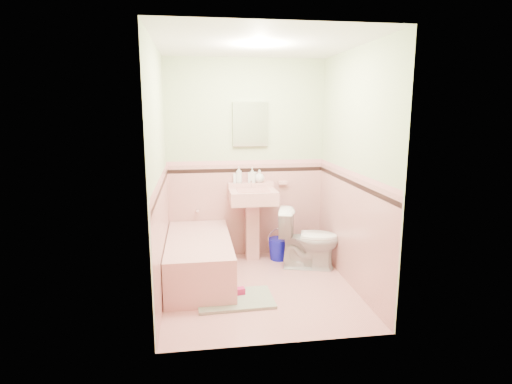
{
  "coord_description": "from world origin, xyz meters",
  "views": [
    {
      "loc": [
        -0.66,
        -4.16,
        1.88
      ],
      "look_at": [
        0.0,
        0.25,
        1.0
      ],
      "focal_mm": 29.44,
      "sensor_mm": 36.0,
      "label": 1
    }
  ],
  "objects": [
    {
      "name": "accent_back",
      "position": [
        0.0,
        1.08,
        1.12
      ],
      "size": [
        2.0,
        0.0,
        2.0
      ],
      "primitive_type": "plane",
      "rotation": [
        1.57,
        0.0,
        0.0
      ],
      "color": "black",
      "rests_on": "ground"
    },
    {
      "name": "wall_left",
      "position": [
        -1.0,
        0.0,
        1.25
      ],
      "size": [
        0.0,
        2.5,
        2.5
      ],
      "primitive_type": "plane",
      "rotation": [
        1.57,
        0.0,
        1.57
      ],
      "color": "#F5E7C8",
      "rests_on": "ground"
    },
    {
      "name": "sink_faucet",
      "position": [
        0.05,
        1.0,
        0.95
      ],
      "size": [
        0.02,
        0.02,
        0.1
      ],
      "primitive_type": "cylinder",
      "color": "silver",
      "rests_on": "sink"
    },
    {
      "name": "bath_mat",
      "position": [
        -0.29,
        -0.27,
        0.01
      ],
      "size": [
        0.76,
        0.52,
        0.03
      ],
      "primitive_type": "cube",
      "rotation": [
        0.0,
        0.0,
        0.03
      ],
      "color": "gray",
      "rests_on": "floor"
    },
    {
      "name": "soap_bottle_left",
      "position": [
        -0.1,
        1.04,
        1.07
      ],
      "size": [
        0.08,
        0.08,
        0.21
      ],
      "primitive_type": "imported",
      "rotation": [
        0.0,
        0.0,
        0.01
      ],
      "color": "#B2B2B2",
      "rests_on": "sink"
    },
    {
      "name": "wall_front",
      "position": [
        0.0,
        -1.1,
        1.25
      ],
      "size": [
        2.5,
        0.0,
        2.5
      ],
      "primitive_type": "plane",
      "rotation": [
        -1.57,
        0.0,
        0.0
      ],
      "color": "#F5E7C8",
      "rests_on": "ground"
    },
    {
      "name": "cap_right",
      "position": [
        0.98,
        0.0,
        1.22
      ],
      "size": [
        0.0,
        2.2,
        2.2
      ],
      "primitive_type": "plane",
      "rotation": [
        1.57,
        0.0,
        -1.57
      ],
      "color": "pink",
      "rests_on": "ground"
    },
    {
      "name": "soap_bottle_mid",
      "position": [
        0.07,
        1.04,
        1.06
      ],
      "size": [
        0.12,
        0.12,
        0.2
      ],
      "primitive_type": "imported",
      "rotation": [
        0.0,
        0.0,
        -0.42
      ],
      "color": "#B2B2B2",
      "rests_on": "sink"
    },
    {
      "name": "floor",
      "position": [
        0.0,
        0.0,
        0.0
      ],
      "size": [
        2.2,
        2.2,
        0.0
      ],
      "primitive_type": "plane",
      "color": "#DC9690",
      "rests_on": "ground"
    },
    {
      "name": "wainscot_left",
      "position": [
        -0.99,
        0.0,
        0.6
      ],
      "size": [
        0.0,
        2.2,
        2.2
      ],
      "primitive_type": "plane",
      "rotation": [
        1.57,
        0.0,
        1.57
      ],
      "color": "#DF9C95",
      "rests_on": "ground"
    },
    {
      "name": "soap_bottle_right",
      "position": [
        0.16,
        1.04,
        1.05
      ],
      "size": [
        0.16,
        0.16,
        0.16
      ],
      "primitive_type": "imported",
      "rotation": [
        0.0,
        0.0,
        -0.38
      ],
      "color": "#B2B2B2",
      "rests_on": "sink"
    },
    {
      "name": "shoe",
      "position": [
        -0.26,
        -0.19,
        0.06
      ],
      "size": [
        0.17,
        0.1,
        0.06
      ],
      "primitive_type": "cube",
      "rotation": [
        0.0,
        0.0,
        0.16
      ],
      "color": "#BF1E59",
      "rests_on": "bath_mat"
    },
    {
      "name": "sink",
      "position": [
        0.05,
        0.86,
        0.45
      ],
      "size": [
        0.58,
        0.48,
        0.9
      ],
      "primitive_type": null,
      "color": "#D79993",
      "rests_on": "floor"
    },
    {
      "name": "toilet",
      "position": [
        0.67,
        0.51,
        0.36
      ],
      "size": [
        0.79,
        0.58,
        0.72
      ],
      "primitive_type": "imported",
      "rotation": [
        0.0,
        0.0,
        1.29
      ],
      "color": "white",
      "rests_on": "floor"
    },
    {
      "name": "soap_dish",
      "position": [
        0.47,
        1.06,
        0.95
      ],
      "size": [
        0.11,
        0.07,
        0.04
      ],
      "primitive_type": "cube",
      "color": "#D79993",
      "rests_on": "wall_back"
    },
    {
      "name": "accent_right",
      "position": [
        0.98,
        0.0,
        1.12
      ],
      "size": [
        0.0,
        2.2,
        2.2
      ],
      "primitive_type": "plane",
      "rotation": [
        1.57,
        0.0,
        -1.57
      ],
      "color": "black",
      "rests_on": "ground"
    },
    {
      "name": "medicine_cabinet",
      "position": [
        0.05,
        1.07,
        1.7
      ],
      "size": [
        0.44,
        0.04,
        0.55
      ],
      "primitive_type": "cube",
      "color": "white",
      "rests_on": "wall_back"
    },
    {
      "name": "wall_right",
      "position": [
        1.0,
        0.0,
        1.25
      ],
      "size": [
        0.0,
        2.5,
        2.5
      ],
      "primitive_type": "plane",
      "rotation": [
        1.57,
        0.0,
        -1.57
      ],
      "color": "#F5E7C8",
      "rests_on": "ground"
    },
    {
      "name": "tub_faucet",
      "position": [
        -0.63,
        1.05,
        0.63
      ],
      "size": [
        0.04,
        0.12,
        0.04
      ],
      "primitive_type": "cylinder",
      "rotation": [
        1.57,
        0.0,
        0.0
      ],
      "color": "silver",
      "rests_on": "wall_back"
    },
    {
      "name": "accent_front",
      "position": [
        0.0,
        -1.08,
        1.12
      ],
      "size": [
        2.0,
        0.0,
        2.0
      ],
      "primitive_type": "plane",
      "rotation": [
        -1.57,
        0.0,
        0.0
      ],
      "color": "black",
      "rests_on": "ground"
    },
    {
      "name": "wainscot_right",
      "position": [
        0.99,
        0.0,
        0.6
      ],
      "size": [
        0.0,
        2.2,
        2.2
      ],
      "primitive_type": "plane",
      "rotation": [
        1.57,
        0.0,
        -1.57
      ],
      "color": "#DF9C95",
      "rests_on": "ground"
    },
    {
      "name": "wall_back",
      "position": [
        0.0,
        1.1,
        1.25
      ],
      "size": [
        2.5,
        0.0,
        2.5
      ],
      "primitive_type": "plane",
      "rotation": [
        1.57,
        0.0,
        0.0
      ],
      "color": "#F5E7C8",
      "rests_on": "ground"
    },
    {
      "name": "accent_left",
      "position": [
        -0.98,
        0.0,
        1.12
      ],
      "size": [
        0.0,
        2.2,
        2.2
      ],
      "primitive_type": "plane",
      "rotation": [
        1.57,
        0.0,
        1.57
      ],
      "color": "black",
      "rests_on": "ground"
    },
    {
      "name": "tube",
      "position": [
        -0.16,
        1.04,
        1.03
      ],
      "size": [
        0.04,
        0.04,
        0.12
      ],
      "primitive_type": "cylinder",
      "rotation": [
        0.0,
        0.0,
        0.17
      ],
      "color": "white",
      "rests_on": "sink"
    },
    {
      "name": "cap_front",
      "position": [
        0.0,
        -1.08,
        1.22
      ],
      "size": [
        2.0,
        0.0,
        2.0
      ],
      "primitive_type": "plane",
      "rotation": [
        -1.57,
        0.0,
        0.0
      ],
      "color": "pink",
      "rests_on": "ground"
    },
    {
      "name": "ceiling",
      "position": [
        0.0,
        0.0,
        2.5
      ],
      "size": [
        2.2,
        2.2,
        0.0
      ],
      "primitive_type": "plane",
      "rotation": [
        3.14,
        0.0,
        0.0
      ],
      "color": "white",
      "rests_on": "ground"
    },
    {
      "name": "wainscot_back",
      "position": [
        0.0,
        1.09,
        0.6
      ],
      "size": [
        2.0,
        0.0,
        2.0
      ],
      "primitive_type": "plane",
      "rotation": [
        1.57,
        0.0,
        0.0
      ],
      "color": "#DF9C95",
      "rests_on": "ground"
    },
    {
      "name": "cap_left",
      "position": [
        -0.98,
        0.0,
        1.22
      ],
      "size": [
        0.0,
        2.2,
        2.2
      ],
      "primitive_type": "plane",
      "rotation": [
        1.57,
        0.0,
        1.57
      ],
      "color": "pink",
      "rests_on": "ground"
    },
    {
      "name": "cap_back",
      "position": [
        0.0,
        1.08,
        1.22
      ],
      "size": [
        2.0,
        0.0,
        2.0
      ],
      "primitive_type": "plane",
      "rotation": [
        1.57,
        0.0,
        0.0
      ],
      "color": "pink",
      "rests_on": "ground"
    },
    {
      "name": "wainscot_front",
      "position": [
        0.0,
        -1.09,
        0.6
      ],
      "size": [
        2.0,
        0.0,
        2.0
      ],
      "primitive_type": "plane",
      "rotation": [
        -1.57,
        0.0,
        0.0
      ],
      "color": "#DF9C95",
      "rests_on": "ground"
    },
    {
      "name": "bathtub",
      "position": [
        -0.63,
        0.33,
        0.23
      ],
      "size": [
        0.7,
        1.5,
        0.45
      ],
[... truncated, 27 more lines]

